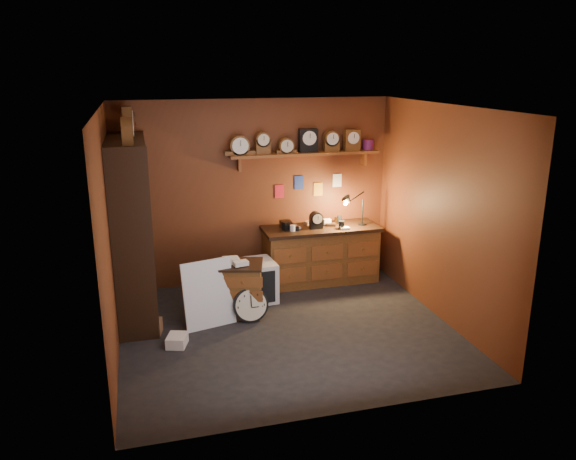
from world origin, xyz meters
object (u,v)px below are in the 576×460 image
Objects in this scene: shelving_unit at (129,222)px; low_cabinet at (239,286)px; workbench at (321,251)px; big_round_clock at (251,305)px.

shelving_unit reaches higher than low_cabinet.
shelving_unit is at bearing -169.63° from workbench.
workbench reaches higher than big_round_clock.
shelving_unit is 2.85m from workbench.
workbench reaches higher than low_cabinet.
big_round_clock is at bearing -55.66° from low_cabinet.
big_round_clock is (-1.29, -1.09, -0.25)m from workbench.
shelving_unit is 5.68× the size of big_round_clock.
low_cabinet is at bearing -14.25° from shelving_unit.
workbench is 1.71m from big_round_clock.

